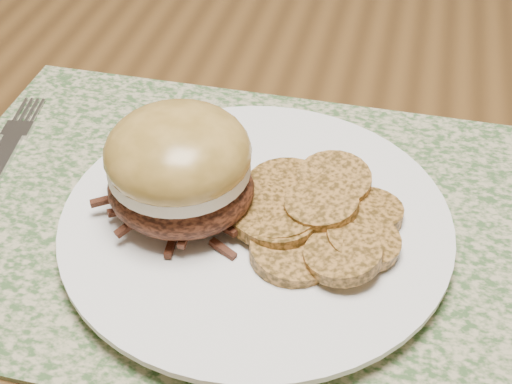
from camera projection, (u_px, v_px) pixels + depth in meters
The scene contains 5 objects.
dining_table at pixel (229, 107), 0.78m from camera, with size 1.50×0.90×0.75m.
placemat at pixel (227, 217), 0.53m from camera, with size 0.45×0.33×0.00m, color #3A592D.
dinner_plate at pixel (256, 225), 0.51m from camera, with size 0.26×0.26×0.02m, color white.
pork_sandwich at pixel (179, 167), 0.48m from camera, with size 0.12×0.12×0.08m.
roasted_potatoes at pixel (310, 217), 0.49m from camera, with size 0.13×0.15×0.03m.
Camera 1 is at (0.18, -0.62, 1.11)m, focal length 50.00 mm.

